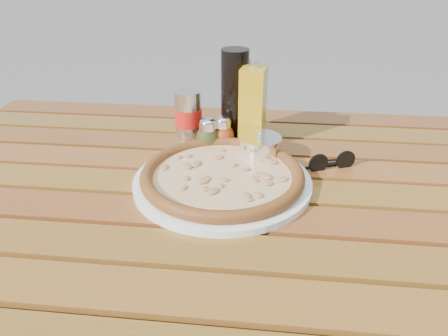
# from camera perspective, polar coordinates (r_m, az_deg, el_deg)

# --- Properties ---
(table) EXTENTS (1.40, 0.90, 0.75)m
(table) POSITION_cam_1_polar(r_m,az_deg,el_deg) (0.93, -0.14, -6.37)
(table) COLOR #321D0B
(table) RESTS_ON ground
(plate) EXTENTS (0.44, 0.44, 0.01)m
(plate) POSITION_cam_1_polar(r_m,az_deg,el_deg) (0.89, -0.21, -1.81)
(plate) COLOR white
(plate) RESTS_ON table
(pizza) EXTENTS (0.44, 0.44, 0.03)m
(pizza) POSITION_cam_1_polar(r_m,az_deg,el_deg) (0.88, -0.21, -0.92)
(pizza) COLOR #FFE5B6
(pizza) RESTS_ON plate
(pepper_shaker) EXTENTS (0.06, 0.06, 0.08)m
(pepper_shaker) POSITION_cam_1_polar(r_m,az_deg,el_deg) (1.03, -0.17, 4.60)
(pepper_shaker) COLOR #C44116
(pepper_shaker) RESTS_ON table
(oregano_shaker) EXTENTS (0.06, 0.06, 0.08)m
(oregano_shaker) POSITION_cam_1_polar(r_m,az_deg,el_deg) (1.02, -2.13, 4.28)
(oregano_shaker) COLOR #3D421A
(oregano_shaker) RESTS_ON table
(dark_bottle) EXTENTS (0.08, 0.08, 0.22)m
(dark_bottle) POSITION_cam_1_polar(r_m,az_deg,el_deg) (1.06, 1.39, 9.46)
(dark_bottle) COLOR black
(dark_bottle) RESTS_ON table
(soda_can) EXTENTS (0.09, 0.09, 0.12)m
(soda_can) POSITION_cam_1_polar(r_m,az_deg,el_deg) (1.08, -4.66, 6.91)
(soda_can) COLOR silver
(soda_can) RESTS_ON table
(olive_oil_cruet) EXTENTS (0.06, 0.06, 0.21)m
(olive_oil_cruet) POSITION_cam_1_polar(r_m,az_deg,el_deg) (1.02, 3.76, 7.88)
(olive_oil_cruet) COLOR #BC9214
(olive_oil_cruet) RESTS_ON table
(parmesan_tin) EXTENTS (0.12, 0.12, 0.07)m
(parmesan_tin) POSITION_cam_1_polar(r_m,az_deg,el_deg) (0.97, 4.65, 2.51)
(parmesan_tin) COLOR white
(parmesan_tin) RESTS_ON table
(sunglasses) EXTENTS (0.11, 0.06, 0.04)m
(sunglasses) POSITION_cam_1_polar(r_m,az_deg,el_deg) (0.97, 13.85, 0.75)
(sunglasses) COLOR black
(sunglasses) RESTS_ON table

